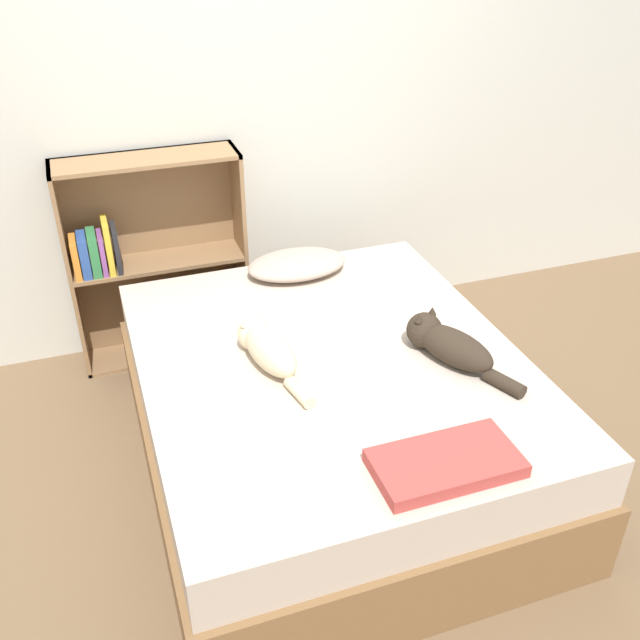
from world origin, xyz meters
name	(u,v)px	position (x,y,z in m)	size (l,w,h in m)	color
ground_plane	(330,462)	(0.00, 0.00, 0.00)	(8.00, 8.00, 0.00)	brown
wall_back	(243,104)	(0.00, 1.30, 1.25)	(8.00, 0.06, 2.50)	silver
bed	(331,413)	(0.00, 0.00, 0.28)	(1.54, 1.84, 0.56)	brown
pillow	(297,264)	(0.09, 0.74, 0.61)	(0.49, 0.31, 0.10)	#B29E8E
cat_light	(267,348)	(-0.25, 0.05, 0.63)	(0.21, 0.53, 0.16)	beige
cat_dark	(447,343)	(0.44, -0.15, 0.63)	(0.29, 0.53, 0.17)	#33281E
bookshelf	(149,256)	(-0.57, 1.17, 0.56)	(0.88, 0.26, 1.09)	#8E6B47
blanket_fold	(445,463)	(0.13, -0.72, 0.59)	(0.48, 0.25, 0.05)	#B2423D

